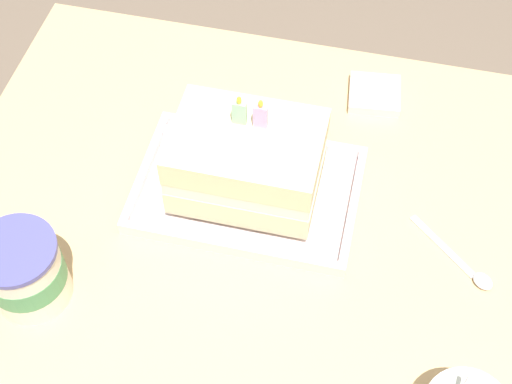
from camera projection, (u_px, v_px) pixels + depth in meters
name	position (u px, v px, depth m)	size (l,w,h in m)	color
dining_table	(264.00, 252.00, 1.21)	(0.98, 0.76, 0.71)	tan
foil_tray	(247.00, 191.00, 1.13)	(0.34, 0.23, 0.02)	silver
birthday_cake	(247.00, 161.00, 1.07)	(0.21, 0.15, 0.17)	beige
ice_cream_tub	(25.00, 271.00, 0.99)	(0.11, 0.11, 0.12)	silver
serving_spoon_near_tray	(470.00, 269.00, 1.05)	(0.13, 0.12, 0.01)	silver
napkin_pile	(374.00, 94.00, 1.25)	(0.09, 0.09, 0.02)	silver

